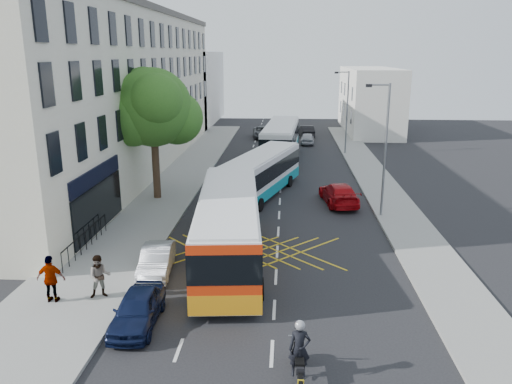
% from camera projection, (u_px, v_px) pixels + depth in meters
% --- Properties ---
extents(ground, '(120.00, 120.00, 0.00)m').
position_uv_depth(ground, '(274.00, 310.00, 19.77)').
color(ground, black).
rests_on(ground, ground).
extents(pavement_left, '(5.00, 70.00, 0.15)m').
position_uv_depth(pavement_left, '(158.00, 198.00, 34.67)').
color(pavement_left, gray).
rests_on(pavement_left, ground).
extents(pavement_right, '(3.00, 70.00, 0.15)m').
position_uv_depth(pavement_right, '(391.00, 202.00, 33.73)').
color(pavement_right, gray).
rests_on(pavement_right, ground).
extents(terrace_main, '(8.30, 45.00, 13.50)m').
position_uv_depth(terrace_main, '(118.00, 90.00, 42.33)').
color(terrace_main, beige).
rests_on(terrace_main, ground).
extents(terrace_far, '(8.00, 20.00, 10.00)m').
position_uv_depth(terrace_far, '(188.00, 88.00, 72.13)').
color(terrace_far, silver).
rests_on(terrace_far, ground).
extents(building_right, '(6.00, 18.00, 8.00)m').
position_uv_depth(building_right, '(369.00, 100.00, 64.20)').
color(building_right, silver).
rests_on(building_right, ground).
extents(street_tree, '(6.30, 5.70, 8.80)m').
position_uv_depth(street_tree, '(152.00, 108.00, 32.97)').
color(street_tree, '#382619').
rests_on(street_tree, pavement_left).
extents(lamp_near, '(1.45, 0.15, 8.00)m').
position_uv_depth(lamp_near, '(384.00, 144.00, 29.71)').
color(lamp_near, slate).
rests_on(lamp_near, pavement_right).
extents(lamp_far, '(1.45, 0.15, 8.00)m').
position_uv_depth(lamp_far, '(346.00, 108.00, 48.93)').
color(lamp_far, slate).
rests_on(lamp_far, pavement_right).
extents(railings, '(0.08, 5.60, 1.14)m').
position_uv_depth(railings, '(86.00, 239.00, 25.25)').
color(railings, black).
rests_on(railings, pavement_left).
extents(bus_near, '(3.85, 12.23, 3.38)m').
position_uv_depth(bus_near, '(229.00, 227.00, 23.90)').
color(bus_near, silver).
rests_on(bus_near, ground).
extents(bus_mid, '(5.55, 11.02, 3.03)m').
position_uv_depth(bus_mid, '(261.00, 174.00, 35.27)').
color(bus_mid, silver).
rests_on(bus_mid, ground).
extents(bus_far, '(3.64, 12.27, 3.41)m').
position_uv_depth(bus_far, '(281.00, 140.00, 47.54)').
color(bus_far, silver).
rests_on(bus_far, ground).
extents(motorbike, '(0.69, 2.30, 2.04)m').
position_uv_depth(motorbike, '(299.00, 352.00, 15.32)').
color(motorbike, black).
rests_on(motorbike, ground).
extents(parked_car_blue, '(1.61, 3.84, 1.30)m').
position_uv_depth(parked_car_blue, '(138.00, 309.00, 18.51)').
color(parked_car_blue, '#0D1635').
rests_on(parked_car_blue, ground).
extents(parked_car_silver, '(1.68, 3.90, 1.25)m').
position_uv_depth(parked_car_silver, '(157.00, 260.00, 22.94)').
color(parked_car_silver, '#B0B2B8').
rests_on(parked_car_silver, ground).
extents(red_hatchback, '(2.65, 5.13, 1.42)m').
position_uv_depth(red_hatchback, '(339.00, 194.00, 33.47)').
color(red_hatchback, '#A3060C').
rests_on(red_hatchback, ground).
extents(distant_car_grey, '(2.64, 5.05, 1.36)m').
position_uv_depth(distant_car_grey, '(263.00, 132.00, 59.64)').
color(distant_car_grey, '#414449').
rests_on(distant_car_grey, ground).
extents(distant_car_silver, '(1.64, 3.79, 1.27)m').
position_uv_depth(distant_car_silver, '(307.00, 138.00, 55.63)').
color(distant_car_silver, '#AAACB2').
rests_on(distant_car_silver, ground).
extents(distant_car_dark, '(1.96, 4.45, 1.42)m').
position_uv_depth(distant_car_dark, '(306.00, 131.00, 60.31)').
color(distant_car_dark, black).
rests_on(distant_car_dark, ground).
extents(pedestrian_near, '(1.06, 0.94, 1.82)m').
position_uv_depth(pedestrian_near, '(100.00, 277.00, 20.25)').
color(pedestrian_near, gray).
rests_on(pedestrian_near, pavement_left).
extents(pedestrian_far, '(1.16, 0.49, 1.97)m').
position_uv_depth(pedestrian_far, '(51.00, 279.00, 19.86)').
color(pedestrian_far, gray).
rests_on(pedestrian_far, pavement_left).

